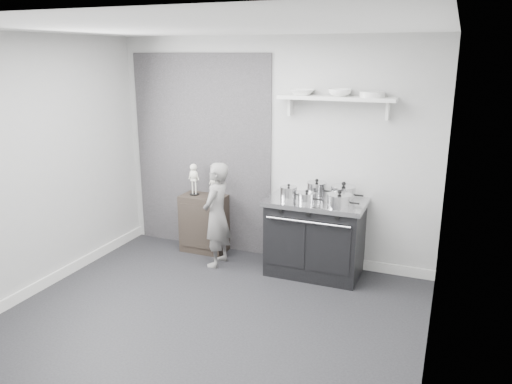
% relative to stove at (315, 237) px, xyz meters
% --- Properties ---
extents(ground, '(4.00, 4.00, 0.00)m').
position_rel_stove_xyz_m(ground, '(-0.66, -1.48, -0.45)').
color(ground, black).
rests_on(ground, ground).
extents(room_shell, '(4.02, 3.62, 2.71)m').
position_rel_stove_xyz_m(room_shell, '(-0.75, -1.33, 1.19)').
color(room_shell, '#A3A3A1').
rests_on(room_shell, ground).
extents(wall_shelf, '(1.30, 0.26, 0.24)m').
position_rel_stove_xyz_m(wall_shelf, '(0.14, 0.20, 1.56)').
color(wall_shelf, silver).
rests_on(wall_shelf, room_shell).
extents(stove, '(1.11, 0.70, 0.89)m').
position_rel_stove_xyz_m(stove, '(0.00, 0.00, 0.00)').
color(stove, black).
rests_on(stove, ground).
extents(side_cabinet, '(0.57, 0.33, 0.75)m').
position_rel_stove_xyz_m(side_cabinet, '(-1.51, 0.13, -0.08)').
color(side_cabinet, black).
rests_on(side_cabinet, ground).
extents(child, '(0.31, 0.47, 1.27)m').
position_rel_stove_xyz_m(child, '(-1.16, -0.21, 0.19)').
color(child, slate).
rests_on(child, ground).
extents(pot_front_left, '(0.28, 0.19, 0.19)m').
position_rel_stove_xyz_m(pot_front_left, '(-0.29, -0.12, 0.52)').
color(pot_front_left, '#BCBCBF').
rests_on(pot_front_left, stove).
extents(pot_back_left, '(0.32, 0.23, 0.21)m').
position_rel_stove_xyz_m(pot_back_left, '(-0.03, 0.13, 0.53)').
color(pot_back_left, '#BCBCBF').
rests_on(pot_back_left, stove).
extents(pot_back_right, '(0.37, 0.28, 0.22)m').
position_rel_stove_xyz_m(pot_back_right, '(0.29, 0.09, 0.53)').
color(pot_back_right, '#BCBCBF').
rests_on(pot_back_right, stove).
extents(pot_front_right, '(0.35, 0.26, 0.20)m').
position_rel_stove_xyz_m(pot_front_right, '(0.30, -0.20, 0.52)').
color(pot_front_right, '#BCBCBF').
rests_on(pot_front_right, stove).
extents(pot_front_center, '(0.28, 0.19, 0.15)m').
position_rel_stove_xyz_m(pot_front_center, '(-0.07, -0.15, 0.50)').
color(pot_front_center, '#BCBCBF').
rests_on(pot_front_center, stove).
extents(skeleton_full, '(0.13, 0.08, 0.47)m').
position_rel_stove_xyz_m(skeleton_full, '(-1.64, 0.13, 0.53)').
color(skeleton_full, beige).
rests_on(skeleton_full, side_cabinet).
extents(skeleton_torso, '(0.10, 0.07, 0.37)m').
position_rel_stove_xyz_m(skeleton_torso, '(-1.36, 0.13, 0.48)').
color(skeleton_torso, beige).
rests_on(skeleton_torso, side_cabinet).
extents(bowl_large, '(0.27, 0.27, 0.07)m').
position_rel_stove_xyz_m(bowl_large, '(-0.26, 0.19, 1.62)').
color(bowl_large, white).
rests_on(bowl_large, wall_shelf).
extents(bowl_small, '(0.25, 0.25, 0.08)m').
position_rel_stove_xyz_m(bowl_small, '(0.17, 0.19, 1.63)').
color(bowl_small, white).
rests_on(bowl_small, wall_shelf).
extents(plate_stack, '(0.27, 0.27, 0.06)m').
position_rel_stove_xyz_m(plate_stack, '(0.52, 0.19, 1.62)').
color(plate_stack, silver).
rests_on(plate_stack, wall_shelf).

